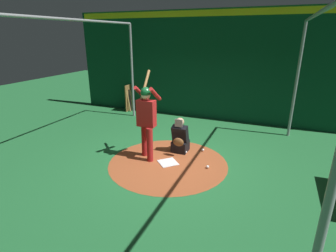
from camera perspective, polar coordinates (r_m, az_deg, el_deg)
The scene contains 11 objects.
ground_plane at distance 6.45m, azimuth 0.00°, elevation -7.99°, with size 26.65×26.65×0.00m, color #216633.
dirt_circle at distance 6.45m, azimuth 0.00°, elevation -7.97°, with size 2.86×2.86×0.01m, color #9E4C28.
home_plate at distance 6.45m, azimuth 0.00°, elevation -7.89°, with size 0.42×0.42×0.01m, color white.
batter at distance 6.33m, azimuth -4.68°, elevation 2.17°, with size 0.68×0.49×2.14m.
catcher at distance 6.89m, azimuth 2.62°, elevation -2.78°, with size 0.58×0.40×0.95m.
back_wall at distance 9.61m, azimuth 9.41°, elevation 12.67°, with size 0.22×10.65×3.76m.
cage_frame at distance 5.77m, azimuth 0.00°, elevation 13.16°, with size 6.33×5.51×3.33m.
bat_rack at distance 10.84m, azimuth -8.29°, elevation 5.92°, with size 0.58×0.20×1.05m.
baseball_0 at distance 7.09m, azimuth 7.55°, elevation -5.15°, with size 0.07×0.07×0.07m, color white.
baseball_1 at distance 6.93m, azimuth 3.86°, elevation -5.65°, with size 0.07×0.07×0.07m, color white.
baseball_2 at distance 6.25m, azimuth 8.56°, elevation -8.72°, with size 0.07×0.07×0.07m, color white.
Camera 1 is at (5.30, 2.20, 2.95)m, focal length 28.17 mm.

